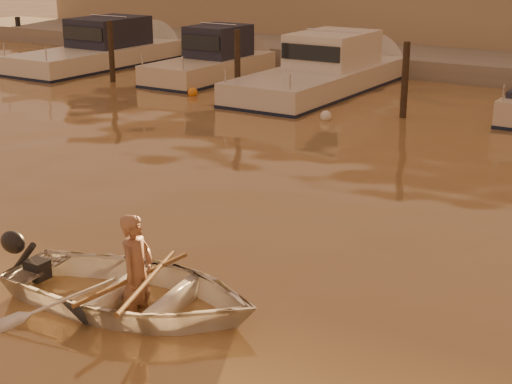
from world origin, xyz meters
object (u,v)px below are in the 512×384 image
Objects in this scene: dinghy at (131,290)px; person at (137,274)px; moored_boat_1 at (210,60)px; moored_boat_2 at (321,71)px; moored_boat_0 at (97,50)px.

dinghy is 2.22× the size of person.
moored_boat_1 is 4.25m from moored_boat_2.
person is at bearing -45.36° from moored_boat_0.
moored_boat_2 is (4.25, 0.00, 0.00)m from moored_boat_1.
dinghy is 0.41× the size of moored_boat_2.
person is 0.26× the size of moored_boat_1.
dinghy is 20.66m from moored_boat_0.
moored_boat_1 is (5.17, 0.00, 0.00)m from moored_boat_0.
moored_boat_0 is (-14.56, 14.74, 0.13)m from person.
moored_boat_2 is at bearing 0.00° from moored_boat_0.
moored_boat_1 is (-9.38, 14.74, 0.13)m from person.
dinghy is at bearing -71.14° from moored_boat_2.
person is 15.61m from moored_boat_2.
moored_boat_2 is at bearing 10.17° from dinghy.
person is at bearing -70.78° from moored_boat_2.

